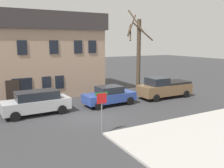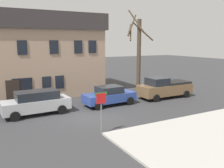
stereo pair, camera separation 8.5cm
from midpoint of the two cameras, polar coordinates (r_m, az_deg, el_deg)
The scene contains 8 objects.
ground_plane at distance 17.47m, azimuth -5.21°, elevation -7.76°, with size 120.00×120.00×0.00m, color #38383A.
building_main at distance 25.94m, azimuth -17.22°, elevation 6.74°, with size 12.32×7.63×7.98m.
tree_bare_mid at distance 26.80m, azimuth 5.98°, elevation 7.81°, with size 2.43×3.06×8.58m.
car_silver_wagon at distance 18.66m, azimuth -17.38°, elevation -4.11°, with size 4.86×2.14×1.76m.
car_blue_sedan at distance 20.47m, azimuth -0.75°, elevation -2.73°, with size 4.50×2.17×1.62m.
pickup_truck_brown at distance 23.68m, azimuth 12.08°, elevation -0.85°, with size 5.33×2.20×1.99m.
street_sign_pole at distance 13.86m, azimuth -2.61°, elevation -4.94°, with size 0.76×0.07×2.47m.
bicycle_leaning at distance 23.14m, azimuth -19.21°, elevation -2.94°, with size 1.75×0.24×1.03m.
Camera 1 is at (-6.67, -15.26, 5.30)m, focal length 39.01 mm.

